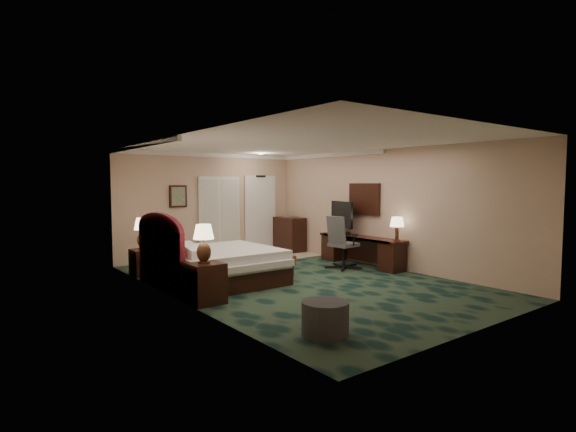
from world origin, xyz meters
TOP-DOWN VIEW (x-y plane):
  - floor at (0.00, 0.00)m, footprint 5.00×7.50m
  - ceiling at (0.00, 0.00)m, footprint 5.00×7.50m
  - wall_back at (0.00, 3.75)m, footprint 5.00×0.00m
  - wall_front at (0.00, -3.75)m, footprint 5.00×0.00m
  - wall_left at (-2.50, 0.00)m, footprint 0.00×7.50m
  - wall_right at (2.50, 0.00)m, footprint 0.00×7.50m
  - crown_molding at (0.00, 0.00)m, footprint 5.00×7.50m
  - tile_patch at (0.90, 2.90)m, footprint 3.20×1.70m
  - headboard at (-2.44, 1.00)m, footprint 0.12×2.00m
  - entry_door at (1.55, 3.72)m, footprint 1.02×0.06m
  - closet_doors at (0.25, 3.71)m, footprint 1.20×0.06m
  - wall_art at (-0.90, 3.71)m, footprint 0.45×0.06m
  - wall_mirror at (2.46, 0.60)m, footprint 0.05×0.95m
  - bed at (-1.35, 0.76)m, footprint 2.09×1.94m
  - nightstand_near at (-2.22, -0.33)m, footprint 0.52×0.60m
  - nightstand_far at (-2.26, 2.44)m, footprint 0.44×0.50m
  - lamp_near at (-2.24, -0.36)m, footprint 0.35×0.35m
  - lamp_far at (-2.24, 2.46)m, footprint 0.40×0.40m
  - bed_bench at (-0.02, 0.98)m, footprint 0.51×1.34m
  - ottoman at (-1.70, -2.66)m, footprint 0.71×0.71m
  - desk at (2.23, 0.46)m, footprint 0.51×2.36m
  - tv at (2.24, 1.14)m, footprint 0.38×1.01m
  - desk_lamp at (2.24, -0.57)m, footprint 0.37×0.37m
  - desk_chair at (1.60, 0.40)m, footprint 0.76×0.73m
  - minibar at (2.20, 3.20)m, footprint 0.51×0.91m

SIDE VIEW (x-z plane):
  - floor at x=0.00m, z-range 0.00..0.00m
  - tile_patch at x=0.90m, z-range 0.00..0.01m
  - ottoman at x=-1.70m, z-range 0.00..0.43m
  - bed_bench at x=-0.02m, z-range 0.00..0.45m
  - nightstand_far at x=-2.26m, z-range 0.00..0.55m
  - nightstand_near at x=-2.22m, z-range 0.00..0.65m
  - bed at x=-1.35m, z-range 0.00..0.66m
  - desk at x=2.23m, z-range 0.00..0.68m
  - minibar at x=2.20m, z-range 0.00..0.96m
  - desk_chair at x=1.60m, z-range 0.00..1.20m
  - headboard at x=-2.44m, z-range 0.00..1.40m
  - lamp_far at x=-2.24m, z-range 0.55..1.20m
  - desk_lamp at x=2.24m, z-range 0.68..1.21m
  - lamp_near at x=-2.24m, z-range 0.65..1.27m
  - entry_door at x=1.55m, z-range -0.04..2.14m
  - closet_doors at x=0.25m, z-range 0.00..2.10m
  - tv at x=2.24m, z-range 0.68..1.48m
  - wall_back at x=0.00m, z-range 0.00..2.70m
  - wall_front at x=0.00m, z-range 0.00..2.70m
  - wall_left at x=-2.50m, z-range 0.00..2.70m
  - wall_right at x=2.50m, z-range 0.00..2.70m
  - wall_mirror at x=2.46m, z-range 1.18..1.93m
  - wall_art at x=-0.90m, z-range 1.33..1.88m
  - crown_molding at x=0.00m, z-range 2.60..2.70m
  - ceiling at x=0.00m, z-range 2.70..2.70m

